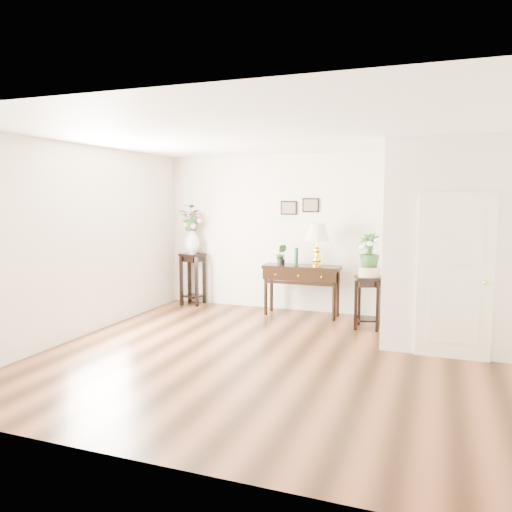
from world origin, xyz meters
The scene contains 20 objects.
floor centered at (0.00, 0.00, 0.00)m, with size 6.00×5.50×0.02m, color brown.
ceiling centered at (0.00, 0.00, 2.80)m, with size 6.00×5.50×0.02m, color white.
wall_back centered at (0.00, 2.75, 1.40)m, with size 6.00×0.02×2.80m, color white.
wall_front centered at (0.00, -2.75, 1.40)m, with size 6.00×0.02×2.80m, color white.
wall_left centered at (-3.00, 0.00, 1.40)m, with size 0.02×5.50×2.80m, color white.
partition centered at (2.10, 1.77, 1.40)m, with size 1.80×1.95×2.80m, color white.
door centered at (2.10, 0.78, 1.05)m, with size 0.90×0.05×2.10m, color #EAE9CF.
art_print_left centered at (-0.65, 2.73, 1.85)m, with size 0.30×0.02×0.25m, color black.
art_print_right centered at (-0.25, 2.73, 1.90)m, with size 0.30×0.02×0.25m, color black.
wall_ornament centered at (1.16, 1.90, 2.05)m, with size 0.51×0.51×0.07m, color #B19231.
console_table centered at (-0.30, 2.34, 0.44)m, with size 1.32×0.44×0.88m, color black.
table_lamp centered at (-0.03, 2.34, 1.23)m, with size 0.42×0.42×0.73m, color yellow.
green_vase centered at (-0.39, 2.34, 1.05)m, with size 0.06×0.06×0.30m, color #093D16.
potted_plant centered at (-0.66, 2.34, 1.05)m, with size 0.18×0.15×0.34m, color #21471C.
plant_stand_a centered at (-2.48, 2.52, 0.49)m, with size 0.38×0.38×0.98m, color black.
porcelain_vase centered at (-2.48, 2.52, 1.21)m, with size 0.28×0.28×0.48m, color white, non-canonical shape.
lily_arrangement centered at (-2.48, 2.52, 1.63)m, with size 0.45×0.39×0.50m, color #21471C.
plant_stand_b centered at (0.90, 1.88, 0.41)m, with size 0.39×0.39×0.82m, color black.
ceramic_bowl centered at (0.90, 1.88, 0.90)m, with size 0.33×0.33×0.15m, color #B9B09B.
narcissus centered at (0.90, 1.88, 1.21)m, with size 0.30×0.30×0.54m, color #21471C.
Camera 1 is at (1.90, -5.86, 2.04)m, focal length 35.00 mm.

